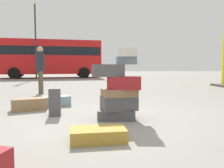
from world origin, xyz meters
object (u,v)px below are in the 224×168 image
object	(u,v)px
suitcase_slate_right_side	(57,101)
parked_bus	(50,56)
suitcase_tan_upright_blue	(98,135)
suitcase_black_white_trunk	(115,91)
suitcase_charcoal_foreground_far	(55,102)
person_bearded_onlooker	(40,66)
lamp_post	(35,27)
suitcase_tower	(119,91)
suitcase_brown_foreground_near	(29,104)

from	to	relation	value
suitcase_slate_right_side	parked_bus	bearing A→B (deg)	83.80
suitcase_tan_upright_blue	suitcase_black_white_trunk	distance (m)	3.40
suitcase_charcoal_foreground_far	person_bearded_onlooker	size ratio (longest dim) A/B	0.32
suitcase_tan_upright_blue	parked_bus	world-z (taller)	parked_bus
parked_bus	lamp_post	world-z (taller)	lamp_post
suitcase_tower	person_bearded_onlooker	world-z (taller)	person_bearded_onlooker
suitcase_tower	lamp_post	distance (m)	15.12
suitcase_brown_foreground_near	person_bearded_onlooker	size ratio (longest dim) A/B	0.43
suitcase_charcoal_foreground_far	suitcase_slate_right_side	distance (m)	1.17
suitcase_tan_upright_blue	suitcase_black_white_trunk	size ratio (longest dim) A/B	1.16
suitcase_tower	suitcase_charcoal_foreground_far	bearing A→B (deg)	160.60
suitcase_tower	suitcase_tan_upright_blue	world-z (taller)	suitcase_tower
suitcase_brown_foreground_near	suitcase_tan_upright_blue	world-z (taller)	suitcase_brown_foreground_near
suitcase_charcoal_foreground_far	lamp_post	bearing A→B (deg)	98.05
lamp_post	suitcase_black_white_trunk	bearing A→B (deg)	-66.32
suitcase_black_white_trunk	suitcase_tan_upright_blue	bearing A→B (deg)	-94.22
parked_bus	suitcase_tan_upright_blue	bearing A→B (deg)	-86.96
suitcase_slate_right_side	person_bearded_onlooker	distance (m)	2.98
suitcase_black_white_trunk	lamp_post	xyz separation A→B (m)	(-5.14, 11.72, 3.60)
suitcase_black_white_trunk	suitcase_slate_right_side	size ratio (longest dim) A/B	1.02
suitcase_charcoal_foreground_far	parked_bus	world-z (taller)	parked_bus
parked_bus	suitcase_black_white_trunk	bearing A→B (deg)	-82.11
suitcase_slate_right_side	parked_bus	world-z (taller)	parked_bus
suitcase_brown_foreground_near	suitcase_slate_right_side	size ratio (longest dim) A/B	1.18
suitcase_charcoal_foreground_far	parked_bus	distance (m)	15.82
suitcase_tan_upright_blue	parked_bus	size ratio (longest dim) A/B	0.09
suitcase_tower	suitcase_slate_right_side	world-z (taller)	suitcase_tower
suitcase_brown_foreground_near	lamp_post	size ratio (longest dim) A/B	0.12
suitcase_slate_right_side	person_bearded_onlooker	xyz separation A→B (m)	(-1.04, 2.65, 0.90)
lamp_post	suitcase_brown_foreground_near	bearing A→B (deg)	-76.36
person_bearded_onlooker	suitcase_black_white_trunk	bearing A→B (deg)	23.05
suitcase_tower	suitcase_tan_upright_blue	size ratio (longest dim) A/B	1.80
suitcase_brown_foreground_near	person_bearded_onlooker	distance (m)	3.38
suitcase_black_white_trunk	person_bearded_onlooker	world-z (taller)	person_bearded_onlooker
suitcase_tower	parked_bus	xyz separation A→B (m)	(-4.38, 15.88, 1.29)
person_bearded_onlooker	parked_bus	bearing A→B (deg)	162.58
suitcase_tower	person_bearded_onlooker	xyz separation A→B (m)	(-2.44, 4.25, 0.48)
suitcase_tan_upright_blue	suitcase_black_white_trunk	bearing A→B (deg)	76.58
suitcase_slate_right_side	lamp_post	size ratio (longest dim) A/B	0.10
suitcase_black_white_trunk	person_bearded_onlooker	size ratio (longest dim) A/B	0.37
suitcase_tower	suitcase_brown_foreground_near	xyz separation A→B (m)	(-1.95, 1.03, -0.40)
suitcase_slate_right_side	suitcase_brown_foreground_near	bearing A→B (deg)	-151.24
suitcase_tan_upright_blue	person_bearded_onlooker	distance (m)	5.93
suitcase_tower	suitcase_black_white_trunk	distance (m)	2.13
suitcase_tan_upright_blue	suitcase_slate_right_side	xyz separation A→B (m)	(-1.02, 2.84, 0.04)
suitcase_slate_right_side	parked_bus	size ratio (longest dim) A/B	0.07
suitcase_tan_upright_blue	parked_bus	distance (m)	17.66
suitcase_tan_upright_blue	suitcase_black_white_trunk	world-z (taller)	suitcase_black_white_trunk
suitcase_tan_upright_blue	suitcase_charcoal_foreground_far	xyz separation A→B (m)	(-0.87, 1.68, 0.19)
suitcase_tower	lamp_post	xyz separation A→B (m)	(-5.06, 13.84, 3.38)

